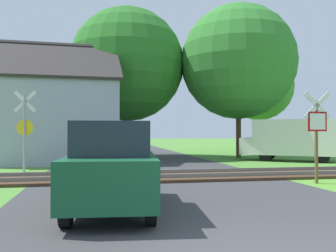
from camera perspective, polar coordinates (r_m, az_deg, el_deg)
name	(u,v)px	position (r m, az deg, el deg)	size (l,w,h in m)	color
road_asphalt	(220,223)	(6.74, 7.92, -14.50)	(8.13, 80.00, 0.01)	#38383A
rail_track	(159,177)	(12.85, -1.36, -7.72)	(60.00, 2.60, 0.22)	#422D1E
stop_sign_near	(317,129)	(12.33, 21.72, -0.46)	(0.88, 0.16, 2.83)	brown
crossing_sign_far	(25,125)	(15.81, -21.02, 0.07)	(0.87, 0.17, 3.22)	#9E9EA5
house	(57,119)	(20.92, -16.62, 0.97)	(6.68, 7.05, 6.37)	#99A3B7
tree_right	(238,62)	(23.86, 10.67, 9.58)	(7.10, 7.10, 9.46)	#513823
tree_center	(127,65)	(23.95, -6.24, 9.28)	(7.14, 7.14, 9.38)	#513823
tree_far	(259,87)	(30.73, 13.73, 5.87)	(5.39, 5.39, 7.88)	#513823
mail_truck	(291,138)	(21.28, 18.24, -1.77)	(5.09, 4.29, 2.24)	silver
parked_car	(113,166)	(7.70, -8.36, -6.06)	(2.02, 4.14, 1.78)	#144C2D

